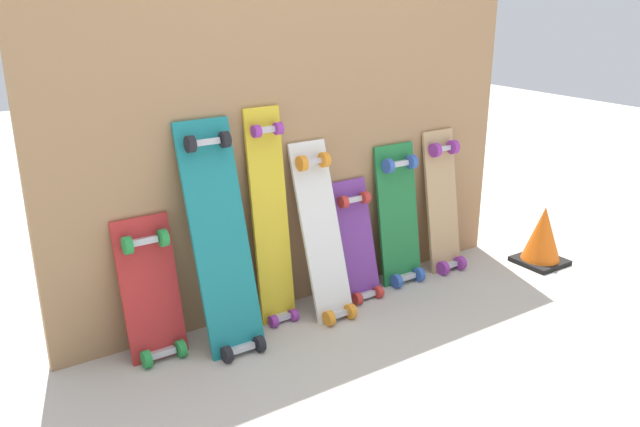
{
  "coord_description": "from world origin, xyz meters",
  "views": [
    {
      "loc": [
        -1.49,
        -2.29,
        1.38
      ],
      "look_at": [
        0.0,
        -0.07,
        0.45
      ],
      "focal_mm": 36.99,
      "sensor_mm": 36.0,
      "label": 1
    }
  ],
  "objects": [
    {
      "name": "ground_plane",
      "position": [
        0.0,
        0.0,
        0.0
      ],
      "size": [
        12.0,
        12.0,
        0.0
      ],
      "primitive_type": "plane",
      "color": "#B2AAA0"
    },
    {
      "name": "plywood_wall_panel",
      "position": [
        0.0,
        0.07,
        0.74
      ],
      "size": [
        2.27,
        0.04,
        1.48
      ],
      "primitive_type": "cube",
      "color": "#99724C",
      "rests_on": "ground"
    },
    {
      "name": "skateboard_red",
      "position": [
        -0.75,
        -0.03,
        0.24
      ],
      "size": [
        0.22,
        0.2,
        0.61
      ],
      "color": "#B22626",
      "rests_on": "ground"
    },
    {
      "name": "skateboard_teal",
      "position": [
        -0.48,
        -0.1,
        0.41
      ],
      "size": [
        0.23,
        0.33,
        0.96
      ],
      "color": "#197A7F",
      "rests_on": "ground"
    },
    {
      "name": "skateboard_yellow",
      "position": [
        -0.21,
        -0.02,
        0.42
      ],
      "size": [
        0.16,
        0.19,
        0.98
      ],
      "color": "gold",
      "rests_on": "ground"
    },
    {
      "name": "skateboard_white",
      "position": [
        -0.0,
        -0.1,
        0.34
      ],
      "size": [
        0.18,
        0.31,
        0.81
      ],
      "color": "silver",
      "rests_on": "ground"
    },
    {
      "name": "skateboard_purple",
      "position": [
        0.22,
        -0.05,
        0.23
      ],
      "size": [
        0.2,
        0.22,
        0.61
      ],
      "color": "#6B338C",
      "rests_on": "ground"
    },
    {
      "name": "skateboard_green",
      "position": [
        0.49,
        -0.03,
        0.3
      ],
      "size": [
        0.23,
        0.19,
        0.73
      ],
      "color": "#1E7238",
      "rests_on": "ground"
    },
    {
      "name": "skateboard_natural",
      "position": [
        0.77,
        -0.03,
        0.32
      ],
      "size": [
        0.19,
        0.2,
        0.77
      ],
      "color": "tan",
      "rests_on": "ground"
    },
    {
      "name": "traffic_cone",
      "position": [
        1.24,
        -0.29,
        0.15
      ],
      "size": [
        0.23,
        0.23,
        0.31
      ],
      "color": "black",
      "rests_on": "ground"
    }
  ]
}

